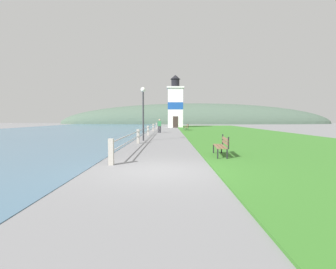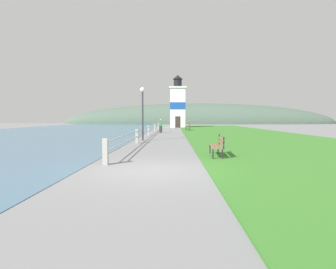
{
  "view_description": "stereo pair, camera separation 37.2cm",
  "coord_description": "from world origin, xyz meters",
  "px_view_note": "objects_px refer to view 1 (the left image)",
  "views": [
    {
      "loc": [
        0.39,
        -8.34,
        1.69
      ],
      "look_at": [
        0.26,
        13.78,
        0.3
      ],
      "focal_mm": 28.0,
      "sensor_mm": 36.0,
      "label": 1
    },
    {
      "loc": [
        0.76,
        -8.34,
        1.69
      ],
      "look_at": [
        0.26,
        13.78,
        0.3
      ],
      "focal_mm": 28.0,
      "sensor_mm": 36.0,
      "label": 2
    }
  ],
  "objects_px": {
    "park_bench_midway": "(187,127)",
    "lamp_post": "(143,104)",
    "person_strolling": "(160,125)",
    "lighthouse": "(175,105)",
    "park_bench_near": "(222,145)"
  },
  "relations": [
    {
      "from": "park_bench_midway",
      "to": "lamp_post",
      "type": "distance_m",
      "value": 16.5
    },
    {
      "from": "person_strolling",
      "to": "lighthouse",
      "type": "bearing_deg",
      "value": -8.43
    },
    {
      "from": "lighthouse",
      "to": "lamp_post",
      "type": "distance_m",
      "value": 28.1
    },
    {
      "from": "park_bench_near",
      "to": "lighthouse",
      "type": "bearing_deg",
      "value": -84.2
    },
    {
      "from": "park_bench_near",
      "to": "lighthouse",
      "type": "distance_m",
      "value": 36.23
    },
    {
      "from": "park_bench_near",
      "to": "lamp_post",
      "type": "bearing_deg",
      "value": -58.7
    },
    {
      "from": "lighthouse",
      "to": "lamp_post",
      "type": "height_order",
      "value": "lighthouse"
    },
    {
      "from": "lighthouse",
      "to": "person_strolling",
      "type": "xyz_separation_m",
      "value": [
        -2.19,
        -17.26,
        -3.22
      ]
    },
    {
      "from": "lighthouse",
      "to": "person_strolling",
      "type": "height_order",
      "value": "lighthouse"
    },
    {
      "from": "lamp_post",
      "to": "park_bench_near",
      "type": "bearing_deg",
      "value": -62.53
    },
    {
      "from": "person_strolling",
      "to": "lamp_post",
      "type": "distance_m",
      "value": 10.84
    },
    {
      "from": "park_bench_midway",
      "to": "lighthouse",
      "type": "distance_m",
      "value": 12.69
    },
    {
      "from": "park_bench_midway",
      "to": "lighthouse",
      "type": "height_order",
      "value": "lighthouse"
    },
    {
      "from": "park_bench_near",
      "to": "park_bench_midway",
      "type": "bearing_deg",
      "value": -86.24
    },
    {
      "from": "park_bench_midway",
      "to": "person_strolling",
      "type": "bearing_deg",
      "value": 53.73
    }
  ]
}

